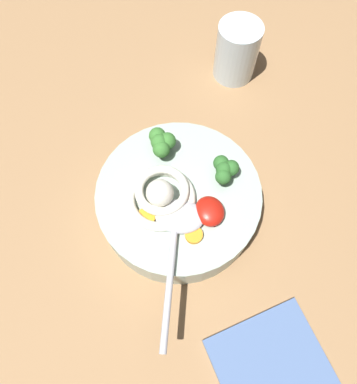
{
  "coord_description": "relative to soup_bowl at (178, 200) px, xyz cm",
  "views": [
    {
      "loc": [
        -15.09,
        3.98,
        50.5
      ],
      "look_at": [
        2.38,
        -0.79,
        9.91
      ],
      "focal_mm": 32.91,
      "sensor_mm": 36.0,
      "label": 1
    }
  ],
  "objects": [
    {
      "name": "table_slab",
      "position": [
        -2.38,
        0.79,
        -5.05
      ],
      "size": [
        112.01,
        112.01,
        4.38
      ],
      "primitive_type": "cube",
      "color": "#936D47",
      "rests_on": "ground"
    },
    {
      "name": "soup_bowl",
      "position": [
        0.0,
        0.0,
        0.0
      ],
      "size": [
        21.21,
        21.21,
        5.53
      ],
      "color": "#9EB2A3",
      "rests_on": "table_slab"
    },
    {
      "name": "noodle_pile",
      "position": [
        -0.3,
        2.33,
        3.88
      ],
      "size": [
        9.61,
        9.43,
        3.86
      ],
      "color": "silver",
      "rests_on": "soup_bowl"
    },
    {
      "name": "soup_spoon",
      "position": [
        -4.78,
        1.77,
        3.47
      ],
      "size": [
        17.31,
        9.15,
        1.6
      ],
      "rotation": [
        0.0,
        0.0,
        2.79
      ],
      "color": "#B7B7BC",
      "rests_on": "soup_bowl"
    },
    {
      "name": "chili_sauce_dollop",
      "position": [
        -3.82,
        -2.85,
        3.57
      ],
      "size": [
        3.96,
        3.57,
        1.78
      ],
      "primitive_type": "ellipsoid",
      "color": "#B2190F",
      "rests_on": "soup_bowl"
    },
    {
      "name": "broccoli_floret_near_spoon",
      "position": [
        0.62,
        -6.12,
        4.61
      ],
      "size": [
        3.91,
        3.36,
        3.09
      ],
      "color": "#7A9E60",
      "rests_on": "soup_bowl"
    },
    {
      "name": "broccoli_floret_left",
      "position": [
        6.39,
        0.67,
        4.82
      ],
      "size": [
        4.33,
        3.73,
        3.43
      ],
      "color": "#7A9E60",
      "rests_on": "soup_bowl"
    },
    {
      "name": "carrot_slice_extra_b",
      "position": [
        -6.04,
        -0.25,
        3.01
      ],
      "size": [
        2.12,
        2.12,
        0.66
      ],
      "primitive_type": "cylinder",
      "color": "orange",
      "rests_on": "soup_bowl"
    },
    {
      "name": "carrot_slice_right",
      "position": [
        -2.86,
        4.8,
        2.97
      ],
      "size": [
        2.35,
        2.35,
        0.59
      ],
      "primitive_type": "cylinder",
      "color": "orange",
      "rests_on": "soup_bowl"
    },
    {
      "name": "drinking_glass",
      "position": [
        21.4,
        -15.37,
        1.72
      ],
      "size": [
        6.77,
        6.77,
        9.16
      ],
      "primitive_type": "cylinder",
      "color": "silver",
      "rests_on": "table_slab"
    },
    {
      "name": "folded_napkin",
      "position": [
        -22.49,
        -5.27,
        -2.46
      ],
      "size": [
        13.66,
        14.15,
        0.8
      ],
      "primitive_type": "cube",
      "rotation": [
        0.0,
        0.0,
        0.14
      ],
      "color": "#4C6693",
      "rests_on": "table_slab"
    }
  ]
}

